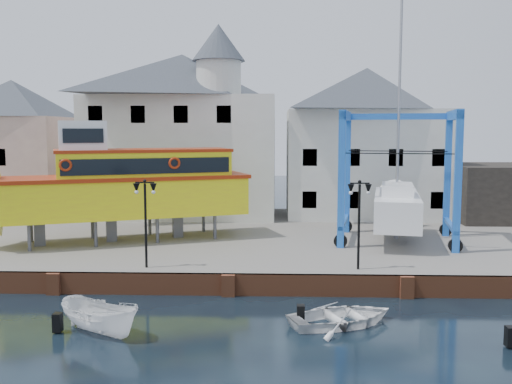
{
  "coord_description": "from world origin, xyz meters",
  "views": [
    {
      "loc": [
        2.15,
        -25.12,
        7.45
      ],
      "look_at": [
        1.0,
        7.0,
        4.0
      ],
      "focal_mm": 40.0,
      "sensor_mm": 36.0,
      "label": 1
    }
  ],
  "objects": [
    {
      "name": "building_white_right",
      "position": [
        9.0,
        19.0,
        6.6
      ],
      "size": [
        12.0,
        8.0,
        11.2
      ],
      "color": "white",
      "rests_on": "hardstanding"
    },
    {
      "name": "building_pink",
      "position": [
        -18.0,
        18.0,
        6.15
      ],
      "size": [
        8.0,
        7.0,
        10.3
      ],
      "color": "tan",
      "rests_on": "hardstanding"
    },
    {
      "name": "building_white_main",
      "position": [
        -4.87,
        18.39,
        7.34
      ],
      "size": [
        14.0,
        8.3,
        14.0
      ],
      "color": "white",
      "rests_on": "hardstanding"
    },
    {
      "name": "tour_boat",
      "position": [
        -7.48,
        7.55,
        4.31
      ],
      "size": [
        16.38,
        9.46,
        7.01
      ],
      "rotation": [
        0.0,
        0.0,
        0.38
      ],
      "color": "#59595E",
      "rests_on": "hardstanding"
    },
    {
      "name": "lamp_post_left",
      "position": [
        -4.0,
        1.2,
        4.17
      ],
      "size": [
        1.12,
        0.32,
        4.2
      ],
      "color": "black",
      "rests_on": "hardstanding"
    },
    {
      "name": "ground",
      "position": [
        0.0,
        0.0,
        0.0
      ],
      "size": [
        140.0,
        140.0,
        0.0
      ],
      "primitive_type": "plane",
      "color": "black",
      "rests_on": "ground"
    },
    {
      "name": "motorboat_b",
      "position": [
        4.72,
        -3.66,
        0.0
      ],
      "size": [
        5.04,
        4.36,
        0.88
      ],
      "primitive_type": "imported",
      "rotation": [
        0.0,
        0.0,
        1.95
      ],
      "color": "white",
      "rests_on": "ground"
    },
    {
      "name": "hardstanding",
      "position": [
        0.0,
        11.0,
        0.5
      ],
      "size": [
        44.0,
        22.0,
        1.0
      ],
      "primitive_type": "cube",
      "color": "slate",
      "rests_on": "ground"
    },
    {
      "name": "lamp_post_right",
      "position": [
        6.0,
        1.2,
        4.17
      ],
      "size": [
        1.12,
        0.32,
        4.2
      ],
      "color": "black",
      "rests_on": "hardstanding"
    },
    {
      "name": "travel_lift",
      "position": [
        9.33,
        8.95,
        3.43
      ],
      "size": [
        7.67,
        9.96,
        14.61
      ],
      "rotation": [
        0.0,
        0.0,
        -0.18
      ],
      "color": "blue",
      "rests_on": "hardstanding"
    },
    {
      "name": "motorboat_a",
      "position": [
        -4.32,
        -4.96,
        0.0
      ],
      "size": [
        3.92,
        3.14,
        1.44
      ],
      "primitive_type": "imported",
      "rotation": [
        0.0,
        0.0,
        1.03
      ],
      "color": "white",
      "rests_on": "ground"
    },
    {
      "name": "shed_dark",
      "position": [
        19.0,
        17.0,
        3.0
      ],
      "size": [
        8.0,
        7.0,
        4.0
      ],
      "primitive_type": "cube",
      "color": "black",
      "rests_on": "hardstanding"
    },
    {
      "name": "quay_wall",
      "position": [
        -0.0,
        0.1,
        0.5
      ],
      "size": [
        44.0,
        0.47,
        1.0
      ],
      "color": "brown",
      "rests_on": "ground"
    }
  ]
}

